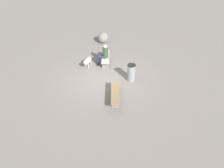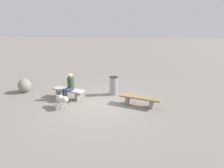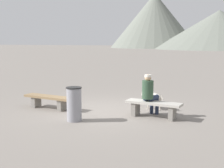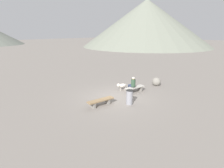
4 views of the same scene
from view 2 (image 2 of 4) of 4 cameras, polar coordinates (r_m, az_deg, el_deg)
The scene contains 7 objects.
ground at distance 7.98m, azimuth -4.09°, elevation -6.97°, with size 210.00×210.00×0.06m, color gray.
bench_left at distance 7.78m, azimuth 9.24°, elevation -5.05°, with size 1.87×0.73×0.44m.
bench_right at distance 8.82m, azimuth -14.41°, elevation -2.54°, with size 1.73×0.73×0.48m.
seated_person at distance 8.51m, azimuth -14.05°, elevation -0.36°, with size 0.45×0.68×1.28m.
dog at distance 7.75m, azimuth -16.51°, elevation -4.88°, with size 0.81×0.59×0.60m.
trash_bin at distance 9.02m, azimuth 0.53°, elevation -0.55°, with size 0.45×0.45×0.97m.
boulder at distance 10.60m, azimuth -27.29°, elevation -0.45°, with size 0.75×0.67×0.75m, color gray.
Camera 2 is at (-2.36, 6.91, 3.19)m, focal length 27.26 mm.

